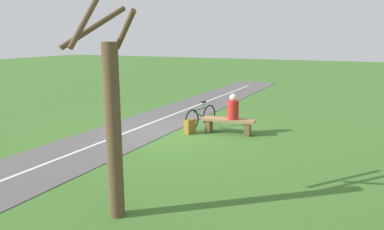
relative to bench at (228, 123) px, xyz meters
The scene contains 8 objects.
ground_plane 1.71m from the bench, 18.25° to the left, with size 80.00×80.00×0.00m, color #3D6B28.
paved_path 5.49m from the bench, 55.70° to the left, with size 2.52×36.00×0.02m, color #565454.
path_centre_line 5.49m from the bench, 55.70° to the left, with size 0.10×32.00×0.00m, color silver.
bench is the anchor object (origin of this frame).
person_seated 0.52m from the bench, behind, with size 0.39×0.39×0.80m.
bicycle 1.06m from the bench, 12.96° to the right, with size 0.40×1.71×0.91m.
backpack 1.22m from the bench, 23.54° to the left, with size 0.33×0.39×0.46m.
tree_near_bench 5.99m from the bench, 89.52° to the left, with size 1.24×1.15×4.05m.
Camera 1 is at (-5.07, 9.95, 2.99)m, focal length 33.53 mm.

